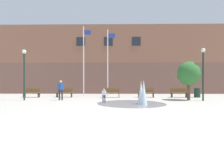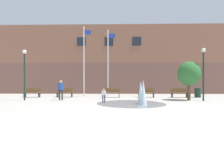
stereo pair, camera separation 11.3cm
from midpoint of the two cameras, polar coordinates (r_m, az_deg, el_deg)
ground_plane at (r=7.28m, az=-5.93°, el=-10.71°), size 100.00×100.00×0.00m
library_building at (r=25.24m, az=-1.06°, el=7.24°), size 36.00×6.05×8.80m
splash_fountain at (r=11.64m, az=8.81°, el=-3.48°), size 4.62×4.62×1.59m
park_bench_left_of_flagpoles at (r=18.45m, az=-24.86°, el=-2.49°), size 1.60×0.44×0.91m
park_bench_center at (r=17.55m, az=-15.42°, el=-2.62°), size 1.60×0.44×0.91m
park_bench_under_right_flagpole at (r=16.61m, az=-0.34°, el=-2.77°), size 1.60×0.44×0.91m
park_bench_near_trashcan at (r=17.05m, az=10.77°, el=-2.70°), size 1.60×0.44×0.91m
park_bench_far_right at (r=17.87m, az=20.81°, el=-2.57°), size 1.60×0.44×0.91m
adult_watching at (r=14.58m, az=-16.61°, el=-1.45°), size 0.50×0.33×1.59m
child_running at (r=12.46m, az=-2.90°, el=-3.38°), size 0.31×0.15×0.99m
flagpole_left at (r=18.40m, az=-9.33°, el=8.04°), size 0.80×0.10×7.21m
flagpole_right at (r=18.10m, az=-1.49°, el=7.59°), size 0.80×0.10×6.86m
lamp_post_left_lane at (r=15.63m, az=-26.93°, el=4.86°), size 0.32×0.32×4.04m
lamp_post_right_lane at (r=15.28m, az=27.43°, el=5.04°), size 0.32×0.32×4.08m
trash_can at (r=18.54m, az=25.89°, el=-2.57°), size 0.56×0.56×0.90m
street_tree_near_building at (r=15.33m, az=23.57°, el=3.08°), size 1.80×1.80×3.10m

